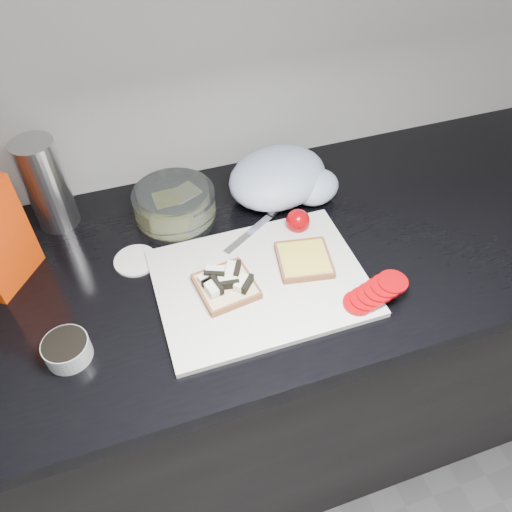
# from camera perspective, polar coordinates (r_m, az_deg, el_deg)

# --- Properties ---
(base_cabinet) EXTENTS (3.50, 0.60, 0.86)m
(base_cabinet) POSITION_cam_1_polar(r_m,az_deg,el_deg) (1.40, -4.93, -13.95)
(base_cabinet) COLOR black
(base_cabinet) RESTS_ON ground
(countertop) EXTENTS (3.50, 0.64, 0.04)m
(countertop) POSITION_cam_1_polar(r_m,az_deg,el_deg) (1.03, -6.50, -1.62)
(countertop) COLOR black
(countertop) RESTS_ON base_cabinet
(cutting_board) EXTENTS (0.40, 0.30, 0.01)m
(cutting_board) POSITION_cam_1_polar(r_m,az_deg,el_deg) (0.97, 0.57, -3.01)
(cutting_board) COLOR silver
(cutting_board) RESTS_ON countertop
(bread_left) EXTENTS (0.12, 0.12, 0.03)m
(bread_left) POSITION_cam_1_polar(r_m,az_deg,el_deg) (0.95, -3.52, -3.27)
(bread_left) COLOR beige
(bread_left) RESTS_ON cutting_board
(bread_right) EXTENTS (0.13, 0.13, 0.02)m
(bread_right) POSITION_cam_1_polar(r_m,az_deg,el_deg) (0.99, 5.51, -0.43)
(bread_right) COLOR beige
(bread_right) RESTS_ON cutting_board
(tomato_slices) EXTENTS (0.15, 0.08, 0.03)m
(tomato_slices) POSITION_cam_1_polar(r_m,az_deg,el_deg) (0.95, 13.49, -4.08)
(tomato_slices) COLOR #930308
(tomato_slices) RESTS_ON cutting_board
(knife) EXTENTS (0.19, 0.12, 0.01)m
(knife) POSITION_cam_1_polar(r_m,az_deg,el_deg) (1.08, 1.22, 4.33)
(knife) COLOR silver
(knife) RESTS_ON cutting_board
(seed_tub) EXTENTS (0.08, 0.08, 0.04)m
(seed_tub) POSITION_cam_1_polar(r_m,az_deg,el_deg) (0.92, -20.81, -9.89)
(seed_tub) COLOR #959A9A
(seed_tub) RESTS_ON countertop
(tub_lid) EXTENTS (0.09, 0.09, 0.01)m
(tub_lid) POSITION_cam_1_polar(r_m,az_deg,el_deg) (1.04, -13.59, -0.50)
(tub_lid) COLOR silver
(tub_lid) RESTS_ON countertop
(glass_bowl) EXTENTS (0.18, 0.18, 0.07)m
(glass_bowl) POSITION_cam_1_polar(r_m,az_deg,el_deg) (1.09, -9.26, 5.67)
(glass_bowl) COLOR silver
(glass_bowl) RESTS_ON countertop
(steel_canister) EXTENTS (0.09, 0.09, 0.20)m
(steel_canister) POSITION_cam_1_polar(r_m,az_deg,el_deg) (1.12, -22.82, 7.50)
(steel_canister) COLOR #AFAFB3
(steel_canister) RESTS_ON countertop
(grocery_bag) EXTENTS (0.29, 0.26, 0.10)m
(grocery_bag) POSITION_cam_1_polar(r_m,az_deg,el_deg) (1.13, 3.09, 8.84)
(grocery_bag) COLOR silver
(grocery_bag) RESTS_ON countertop
(whole_tomatoes) EXTENTS (0.05, 0.05, 0.05)m
(whole_tomatoes) POSITION_cam_1_polar(r_m,az_deg,el_deg) (1.06, 4.81, 3.99)
(whole_tomatoes) COLOR #930308
(whole_tomatoes) RESTS_ON countertop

